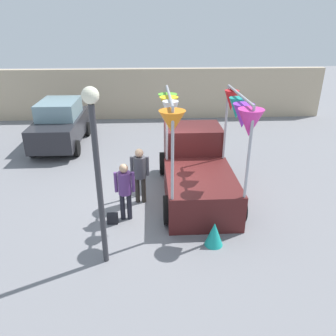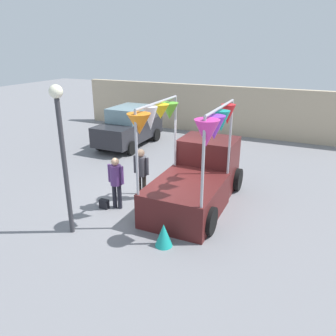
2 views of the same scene
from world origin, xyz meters
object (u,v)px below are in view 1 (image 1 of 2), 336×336
(person_customer, at_px, (125,187))
(street_lamp, at_px, (96,156))
(handbag, at_px, (113,218))
(folded_kite_bundle_teal, at_px, (214,234))
(person_vendor, at_px, (140,171))
(parked_car, at_px, (61,124))
(vendor_truck, at_px, (196,164))

(person_customer, relative_size, street_lamp, 0.42)
(handbag, distance_m, folded_kite_bundle_teal, 2.70)
(person_vendor, height_order, handbag, person_vendor)
(parked_car, distance_m, folded_kite_bundle_teal, 8.83)
(vendor_truck, distance_m, person_customer, 2.49)
(vendor_truck, height_order, handbag, vendor_truck)
(handbag, xyz_separation_m, folded_kite_bundle_teal, (2.49, -1.04, 0.16))
(vendor_truck, relative_size, folded_kite_bundle_teal, 6.97)
(vendor_truck, height_order, person_vendor, vendor_truck)
(person_vendor, xyz_separation_m, street_lamp, (-0.72, -2.54, 1.50))
(parked_car, height_order, folded_kite_bundle_teal, parked_car)
(person_customer, bearing_deg, folded_kite_bundle_teal, -30.13)
(person_vendor, relative_size, street_lamp, 0.43)
(parked_car, xyz_separation_m, handbag, (2.70, -6.08, -0.80))
(person_vendor, bearing_deg, person_customer, -112.75)
(person_customer, xyz_separation_m, street_lamp, (-0.35, -1.66, 1.55))
(person_customer, distance_m, handbag, 0.92)
(person_customer, bearing_deg, street_lamp, -101.98)
(handbag, relative_size, folded_kite_bundle_teal, 0.47)
(vendor_truck, relative_size, person_vendor, 2.51)
(vendor_truck, height_order, person_customer, vendor_truck)
(person_vendor, height_order, street_lamp, street_lamp)
(handbag, relative_size, street_lamp, 0.07)
(handbag, xyz_separation_m, street_lamp, (-0.00, -1.46, 2.37))
(vendor_truck, distance_m, street_lamp, 4.21)
(handbag, height_order, folded_kite_bundle_teal, folded_kite_bundle_teal)
(parked_car, distance_m, person_vendor, 6.06)
(vendor_truck, height_order, folded_kite_bundle_teal, vendor_truck)
(person_customer, distance_m, folded_kite_bundle_teal, 2.56)
(person_customer, xyz_separation_m, person_vendor, (0.37, 0.88, 0.04))
(parked_car, relative_size, street_lamp, 1.04)
(person_customer, bearing_deg, parked_car, 117.46)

